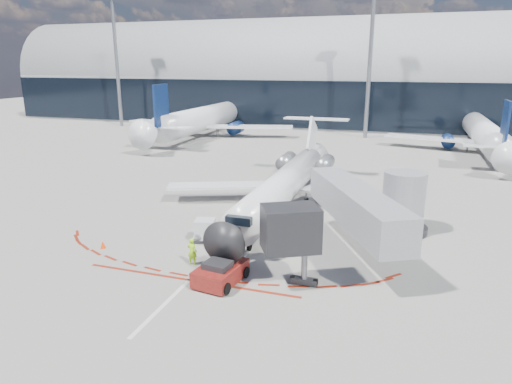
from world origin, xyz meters
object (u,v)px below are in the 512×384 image
(pushback_tug, at_px, (221,272))
(uld_container, at_px, (205,230))
(regional_jet, at_px, (287,182))
(ramp_worker, at_px, (192,251))

(pushback_tug, bearing_deg, uld_container, 129.99)
(regional_jet, xyz_separation_m, ramp_worker, (-2.81, -13.81, -1.50))
(pushback_tug, bearing_deg, ramp_worker, 154.95)
(ramp_worker, relative_size, uld_container, 0.87)
(regional_jet, distance_m, ramp_worker, 14.17)
(regional_jet, bearing_deg, ramp_worker, -101.49)
(ramp_worker, distance_m, uld_container, 4.12)
(pushback_tug, relative_size, uld_container, 2.67)
(regional_jet, bearing_deg, pushback_tug, -90.32)
(regional_jet, height_order, uld_container, regional_jet)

